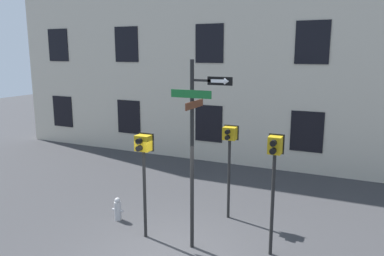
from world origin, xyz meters
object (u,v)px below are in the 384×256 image
object	(u,v)px
street_sign_pole	(195,141)
fire_hydrant	(118,209)
pedestrian_signal_left	(144,156)
pedestrian_signal_across	(229,146)
pedestrian_signal_right	(274,164)

from	to	relation	value
street_sign_pole	fire_hydrant	bearing A→B (deg)	169.12
fire_hydrant	street_sign_pole	bearing A→B (deg)	-10.88
street_sign_pole	pedestrian_signal_left	distance (m)	1.45
pedestrian_signal_across	pedestrian_signal_left	bearing A→B (deg)	-128.28
pedestrian_signal_left	fire_hydrant	size ratio (longest dim) A/B	4.04
street_sign_pole	pedestrian_signal_right	xyz separation A→B (m)	(1.70, 0.45, -0.43)
street_sign_pole	fire_hydrant	xyz separation A→B (m)	(-2.56, 0.49, -2.29)
street_sign_pole	pedestrian_signal_left	world-z (taller)	street_sign_pole
street_sign_pole	pedestrian_signal_across	xyz separation A→B (m)	(0.17, 1.92, -0.53)
street_sign_pole	pedestrian_signal_left	size ratio (longest dim) A/B	1.67
pedestrian_signal_left	pedestrian_signal_across	xyz separation A→B (m)	(1.53, 1.94, -0.04)
street_sign_pole	pedestrian_signal_across	size ratio (longest dim) A/B	1.68
street_sign_pole	fire_hydrant	world-z (taller)	street_sign_pole
pedestrian_signal_right	pedestrian_signal_across	size ratio (longest dim) A/B	1.07
pedestrian_signal_right	pedestrian_signal_left	bearing A→B (deg)	-171.39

